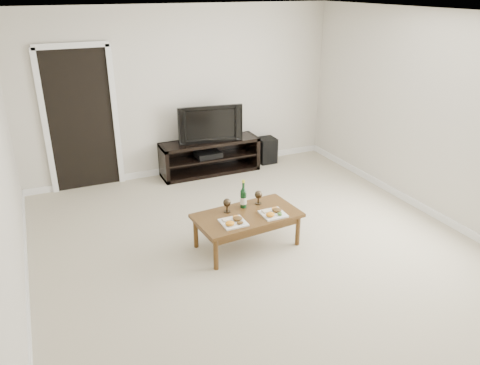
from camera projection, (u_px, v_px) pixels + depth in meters
name	position (u px, v px, depth m)	size (l,w,h in m)	color
floor	(259.00, 250.00, 5.46)	(5.50, 5.50, 0.00)	#BBB097
back_wall	(182.00, 92.00, 7.27)	(5.00, 0.04, 2.60)	beige
ceiling	(264.00, 12.00, 4.43)	(5.00, 5.50, 0.04)	white
doorway	(81.00, 121.00, 6.77)	(0.90, 0.02, 2.05)	black
media_console	(210.00, 157.00, 7.57)	(1.60, 0.45, 0.55)	black
television	(209.00, 123.00, 7.35)	(1.02, 0.13, 0.59)	black
av_receiver	(208.00, 154.00, 7.53)	(0.40, 0.30, 0.08)	black
subwoofer	(267.00, 150.00, 8.05)	(0.29, 0.29, 0.43)	black
coffee_table	(247.00, 230.00, 5.47)	(1.19, 0.65, 0.42)	#563817
plate_left	(233.00, 221.00, 5.17)	(0.27, 0.27, 0.07)	white
plate_right	(273.00, 212.00, 5.36)	(0.27, 0.27, 0.07)	white
wine_bottle	(243.00, 194.00, 5.48)	(0.07, 0.07, 0.35)	#0E3315
goblet_left	(227.00, 205.00, 5.40)	(0.09, 0.09, 0.17)	#34291C
goblet_right	(258.00, 197.00, 5.61)	(0.09, 0.09, 0.17)	#34291C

